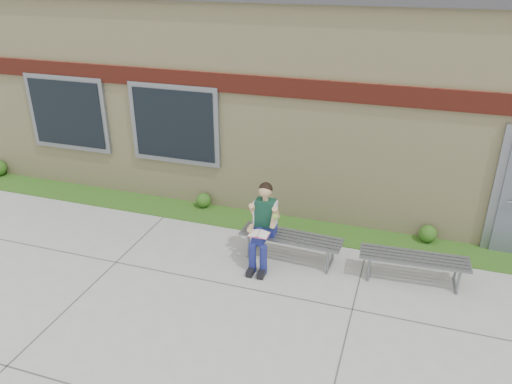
% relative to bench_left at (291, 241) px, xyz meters
% --- Properties ---
extents(ground, '(80.00, 80.00, 0.00)m').
position_rel_bench_left_xyz_m(ground, '(0.22, -1.54, -0.35)').
color(ground, '#9E9E99').
rests_on(ground, ground).
extents(grass_strip, '(16.00, 0.80, 0.02)m').
position_rel_bench_left_xyz_m(grass_strip, '(0.22, 1.06, -0.34)').
color(grass_strip, '#1B4B14').
rests_on(grass_strip, ground).
extents(school_building, '(16.20, 6.22, 4.20)m').
position_rel_bench_left_xyz_m(school_building, '(0.22, 4.44, 1.76)').
color(school_building, beige).
rests_on(school_building, ground).
extents(bench_left, '(1.75, 0.57, 0.45)m').
position_rel_bench_left_xyz_m(bench_left, '(0.00, 0.00, 0.00)').
color(bench_left, slate).
rests_on(bench_left, ground).
extents(bench_right, '(1.70, 0.56, 0.44)m').
position_rel_bench_left_xyz_m(bench_right, '(2.00, -0.00, -0.01)').
color(bench_right, slate).
rests_on(bench_right, ground).
extents(girl, '(0.52, 0.85, 1.40)m').
position_rel_bench_left_xyz_m(girl, '(-0.43, -0.21, 0.37)').
color(girl, navy).
rests_on(girl, ground).
extents(shrub_mid, '(0.30, 0.30, 0.30)m').
position_rel_bench_left_xyz_m(shrub_mid, '(-2.19, 1.31, -0.18)').
color(shrub_mid, '#1B4B14').
rests_on(shrub_mid, grass_strip).
extents(shrub_east, '(0.31, 0.31, 0.31)m').
position_rel_bench_left_xyz_m(shrub_east, '(2.22, 1.31, -0.17)').
color(shrub_east, '#1B4B14').
rests_on(shrub_east, grass_strip).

